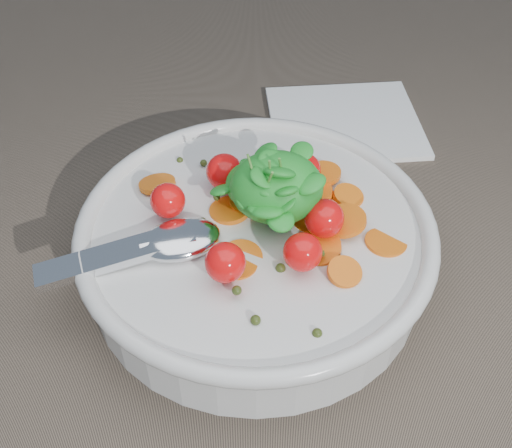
{
  "coord_description": "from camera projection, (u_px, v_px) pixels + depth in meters",
  "views": [
    {
      "loc": [
        -0.03,
        -0.38,
        0.43
      ],
      "look_at": [
        -0.03,
        -0.02,
        0.06
      ],
      "focal_mm": 45.0,
      "sensor_mm": 36.0,
      "label": 1
    }
  ],
  "objects": [
    {
      "name": "bowl",
      "position": [
        256.0,
        244.0,
        0.54
      ],
      "size": [
        0.32,
        0.3,
        0.13
      ],
      "color": "silver",
      "rests_on": "ground"
    },
    {
      "name": "ground",
      "position": [
        285.0,
        258.0,
        0.57
      ],
      "size": [
        6.0,
        6.0,
        0.0
      ],
      "primitive_type": "plane",
      "color": "#7A6957",
      "rests_on": "ground"
    },
    {
      "name": "napkin",
      "position": [
        345.0,
        122.0,
        0.71
      ],
      "size": [
        0.17,
        0.16,
        0.01
      ],
      "primitive_type": "cube",
      "rotation": [
        0.0,
        0.0,
        0.09
      ],
      "color": "white",
      "rests_on": "ground"
    }
  ]
}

